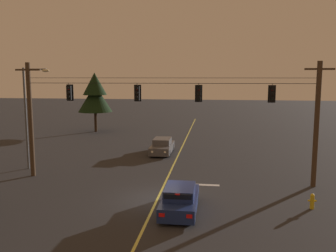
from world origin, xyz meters
The scene contains 13 objects.
ground_plane centered at (0.00, 0.00, 0.00)m, with size 180.00×180.00×0.00m, color #28282B.
lane_centre_stripe centered at (0.00, 9.87, 0.00)m, with size 0.14×60.00×0.01m, color #D1C64C.
stop_bar_paint centered at (1.90, 3.27, 0.00)m, with size 3.40×0.36×0.01m, color silver.
signal_span_assembly centered at (0.00, 3.87, 4.16)m, with size 20.99×0.32×8.00m.
traffic_light_leftmost centered at (-6.68, 3.85, 5.95)m, with size 0.48×0.41×1.22m.
traffic_light_left_inner centered at (-1.94, 3.85, 5.95)m, with size 0.48×0.41×1.22m.
traffic_light_centre centered at (2.14, 3.85, 5.95)m, with size 0.48×0.41×1.22m.
traffic_light_right_inner centered at (6.80, 3.85, 5.95)m, with size 0.48×0.41×1.22m.
car_waiting_near_lane centered at (1.48, -1.54, 0.65)m, with size 1.80×4.33×1.39m.
car_oncoming_lead centered at (-1.55, 12.53, 0.65)m, with size 1.80×4.42×1.39m.
street_lamp_corner centered at (-10.64, 5.70, 4.65)m, with size 2.11×0.30×7.69m.
tree_verge_far centered at (-11.94, 24.40, 4.80)m, with size 4.31×4.31×7.53m.
fire_hydrant centered at (8.47, -0.26, 0.44)m, with size 0.44×0.22×0.84m.
Camera 1 is at (3.21, -19.51, 7.05)m, focal length 38.25 mm.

